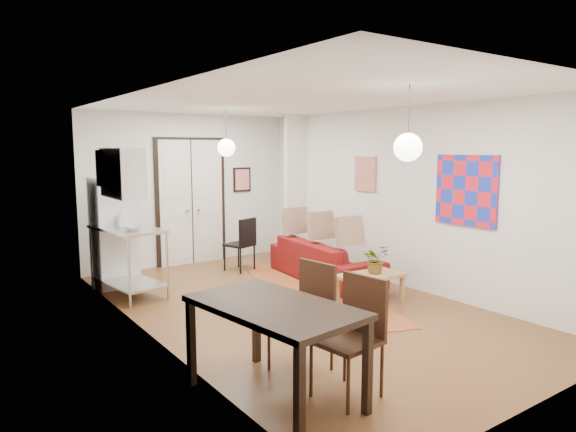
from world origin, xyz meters
TOP-DOWN VIEW (x-y plane):
  - floor at (0.00, 0.00)m, footprint 7.00×7.00m
  - ceiling at (0.00, 0.00)m, footprint 4.20×7.00m
  - wall_back at (0.00, 3.50)m, footprint 4.20×0.02m
  - wall_front at (0.00, -3.50)m, footprint 4.20×0.02m
  - wall_left at (-2.10, 0.00)m, footprint 0.02×7.00m
  - wall_right at (2.10, 0.00)m, footprint 0.02×7.00m
  - double_doors at (0.00, 3.46)m, footprint 1.44×0.06m
  - stub_partition at (1.85, 2.55)m, footprint 0.50×0.10m
  - wall_cabinet at (-1.92, 1.50)m, footprint 0.35×1.00m
  - painting_popart at (2.08, -1.25)m, footprint 0.05×1.00m
  - painting_abstract at (2.08, 0.80)m, footprint 0.05×0.50m
  - poster_back at (1.15, 3.47)m, footprint 0.40×0.03m
  - print_left at (-2.07, 2.00)m, footprint 0.03×0.44m
  - pendant_back at (0.00, 2.00)m, footprint 0.30×0.30m
  - pendant_front at (0.00, -2.00)m, footprint 0.30×0.30m
  - kilim_rug at (0.71, 0.51)m, footprint 2.79×4.32m
  - sofa at (1.32, 0.96)m, footprint 2.40×1.13m
  - coffee_table at (0.99, -0.48)m, footprint 0.99×0.58m
  - potted_plant at (1.09, -0.48)m, footprint 0.39×0.34m
  - kitchen_counter at (-1.74, 1.98)m, footprint 0.87×1.45m
  - bowl at (-1.75, 1.68)m, footprint 0.28×0.28m
  - soap_bottle at (-1.75, 2.23)m, footprint 0.12×0.11m
  - fridge at (-1.75, 2.62)m, footprint 0.64×0.64m
  - dining_table at (-1.75, -2.07)m, footprint 1.11×1.69m
  - dining_chair_near at (-1.20, -1.61)m, footprint 0.58×0.77m
  - dining_chair_far at (-1.20, -2.31)m, footprint 0.58×0.77m
  - black_side_chair at (0.44, 2.47)m, footprint 0.57×0.58m

SIDE VIEW (x-z plane):
  - floor at x=0.00m, z-range 0.00..0.00m
  - kilim_rug at x=0.71m, z-range 0.00..0.01m
  - sofa at x=1.32m, z-range 0.00..0.68m
  - coffee_table at x=0.99m, z-range 0.16..0.59m
  - black_side_chair at x=0.44m, z-range 0.09..1.07m
  - dining_chair_near at x=-1.20m, z-range 0.09..1.18m
  - dining_chair_far at x=-1.20m, z-range 0.09..1.18m
  - potted_plant at x=1.09m, z-range 0.43..0.85m
  - kitchen_counter at x=-1.74m, z-range 0.18..1.23m
  - dining_table at x=-1.75m, z-range 0.34..1.22m
  - fridge at x=-1.75m, z-range 0.00..1.79m
  - bowl at x=-1.75m, z-range 1.05..1.11m
  - soap_bottle at x=-1.75m, z-range 1.05..1.26m
  - double_doors at x=0.00m, z-range -0.05..2.45m
  - wall_back at x=0.00m, z-range 0.00..2.90m
  - wall_front at x=0.00m, z-range 0.00..2.90m
  - wall_left at x=-2.10m, z-range 0.00..2.90m
  - wall_right at x=2.10m, z-range 0.00..2.90m
  - stub_partition at x=1.85m, z-range 0.00..2.90m
  - poster_back at x=1.15m, z-range 1.35..1.85m
  - painting_popart at x=2.08m, z-range 1.15..2.15m
  - painting_abstract at x=2.08m, z-range 1.50..2.10m
  - wall_cabinet at x=-1.92m, z-range 1.55..2.25m
  - print_left at x=-2.07m, z-range 1.68..2.22m
  - pendant_back at x=0.00m, z-range 1.85..2.65m
  - pendant_front at x=0.00m, z-range 1.85..2.65m
  - ceiling at x=0.00m, z-range 2.89..2.91m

